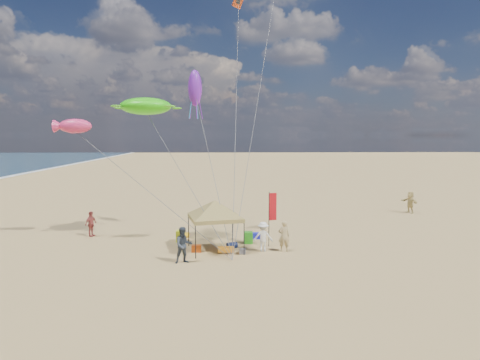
% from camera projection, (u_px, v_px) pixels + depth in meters
% --- Properties ---
extents(ground, '(280.00, 280.00, 0.00)m').
position_uv_depth(ground, '(242.00, 264.00, 21.59)').
color(ground, tan).
rests_on(ground, ground).
extents(canopy_tent, '(5.29, 5.29, 3.34)m').
position_uv_depth(canopy_tent, '(215.00, 202.00, 23.86)').
color(canopy_tent, black).
rests_on(canopy_tent, ground).
extents(feather_flag, '(0.48, 0.17, 3.24)m').
position_uv_depth(feather_flag, '(272.00, 210.00, 24.84)').
color(feather_flag, black).
rests_on(feather_flag, ground).
extents(cooler_red, '(0.54, 0.38, 0.38)m').
position_uv_depth(cooler_red, '(196.00, 249.00, 23.80)').
color(cooler_red, '#C84B10').
rests_on(cooler_red, ground).
extents(cooler_blue, '(0.54, 0.38, 0.38)m').
position_uv_depth(cooler_blue, '(257.00, 236.00, 26.84)').
color(cooler_blue, '#161BB6').
rests_on(cooler_blue, ground).
extents(bag_navy, '(0.69, 0.54, 0.36)m').
position_uv_depth(bag_navy, '(232.00, 245.00, 24.54)').
color(bag_navy, '#0D153A').
rests_on(bag_navy, ground).
extents(bag_orange, '(0.54, 0.69, 0.36)m').
position_uv_depth(bag_orange, '(185.00, 236.00, 26.84)').
color(bag_orange, '#FAB20D').
rests_on(bag_orange, ground).
extents(chair_green, '(0.50, 0.50, 0.70)m').
position_uv_depth(chair_green, '(248.00, 238.00, 25.70)').
color(chair_green, '#27951B').
rests_on(chair_green, ground).
extents(chair_yellow, '(0.50, 0.50, 0.70)m').
position_uv_depth(chair_yellow, '(180.00, 236.00, 26.08)').
color(chair_yellow, '#CAD918').
rests_on(chair_yellow, ground).
extents(crate_grey, '(0.34, 0.30, 0.28)m').
position_uv_depth(crate_grey, '(242.00, 251.00, 23.40)').
color(crate_grey, gray).
rests_on(crate_grey, ground).
extents(beach_cart, '(0.90, 0.50, 0.24)m').
position_uv_depth(beach_cart, '(226.00, 249.00, 23.59)').
color(beach_cart, orange).
rests_on(beach_cart, ground).
extents(person_near_a, '(0.65, 0.44, 1.77)m').
position_uv_depth(person_near_a, '(284.00, 236.00, 23.83)').
color(person_near_a, tan).
rests_on(person_near_a, ground).
extents(person_near_b, '(1.08, 0.95, 1.88)m').
position_uv_depth(person_near_b, '(184.00, 245.00, 21.64)').
color(person_near_b, '#313943').
rests_on(person_near_b, ground).
extents(person_near_c, '(1.13, 0.70, 1.68)m').
position_uv_depth(person_near_c, '(263.00, 237.00, 23.88)').
color(person_near_c, white).
rests_on(person_near_c, ground).
extents(person_far_a, '(0.77, 1.05, 1.66)m').
position_uv_depth(person_far_a, '(91.00, 224.00, 27.37)').
color(person_far_a, '#A84440').
rests_on(person_far_a, ground).
extents(person_far_c, '(1.16, 1.78, 1.84)m').
position_uv_depth(person_far_c, '(410.00, 202.00, 35.67)').
color(person_far_c, '#D4BC71').
rests_on(person_far_c, ground).
extents(turtle_kite, '(3.49, 2.99, 1.03)m').
position_uv_depth(turtle_kite, '(146.00, 106.00, 25.49)').
color(turtle_kite, '#32E10F').
rests_on(turtle_kite, ground).
extents(fish_kite, '(2.18, 1.53, 0.88)m').
position_uv_depth(fish_kite, '(75.00, 126.00, 25.62)').
color(fish_kite, '#E4316C').
rests_on(fish_kite, ground).
extents(squid_kite, '(1.00, 1.00, 2.34)m').
position_uv_depth(squid_kite, '(195.00, 88.00, 27.55)').
color(squid_kite, purple).
rests_on(squid_kite, ground).
extents(stunt_kite_red, '(1.05, 1.24, 1.05)m').
position_uv_depth(stunt_kite_red, '(239.00, 0.00, 31.47)').
color(stunt_kite_red, '#C33F17').
rests_on(stunt_kite_red, ground).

